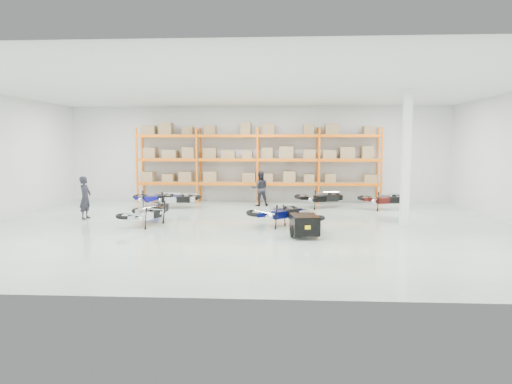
# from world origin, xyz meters

# --- Properties ---
(room) EXTENTS (18.00, 18.00, 18.00)m
(room) POSITION_xyz_m (0.00, 0.00, 2.25)
(room) COLOR #B6CBB8
(room) RESTS_ON ground
(pallet_rack) EXTENTS (11.28, 0.98, 3.62)m
(pallet_rack) POSITION_xyz_m (-0.00, 6.45, 2.26)
(pallet_rack) COLOR orange
(pallet_rack) RESTS_ON ground
(structural_column) EXTENTS (0.25, 0.25, 4.50)m
(structural_column) POSITION_xyz_m (5.20, 0.50, 2.25)
(structural_column) COLOR white
(structural_column) RESTS_ON ground
(moto_blue_centre) EXTENTS (1.99, 1.93, 1.20)m
(moto_blue_centre) POSITION_xyz_m (0.98, 0.36, 0.57)
(moto_blue_centre) COLOR #070B47
(moto_blue_centre) RESTS_ON ground
(moto_silver_left) EXTENTS (1.38, 1.85, 1.08)m
(moto_silver_left) POSITION_xyz_m (-3.48, -0.02, 0.51)
(moto_silver_left) COLOR silver
(moto_silver_left) RESTS_ON ground
(moto_black_far_left) EXTENTS (0.96, 1.85, 1.18)m
(moto_black_far_left) POSITION_xyz_m (-3.42, 1.05, 0.56)
(moto_black_far_left) COLOR black
(moto_black_far_left) RESTS_ON ground
(moto_touring_right) EXTENTS (1.31, 1.82, 1.07)m
(moto_touring_right) POSITION_xyz_m (1.78, -0.01, 0.50)
(moto_touring_right) COLOR black
(moto_touring_right) RESTS_ON ground
(trailer) EXTENTS (0.87, 1.60, 0.66)m
(trailer) POSITION_xyz_m (1.78, -1.61, 0.38)
(trailer) COLOR black
(trailer) RESTS_ON ground
(moto_back_a) EXTENTS (1.96, 1.12, 1.21)m
(moto_back_a) POSITION_xyz_m (-4.17, 4.25, 0.57)
(moto_back_a) COLOR navy
(moto_back_a) RESTS_ON ground
(moto_back_b) EXTENTS (1.76, 0.88, 1.14)m
(moto_back_b) POSITION_xyz_m (-3.38, 4.32, 0.54)
(moto_back_b) COLOR #B9BEC3
(moto_back_b) RESTS_ON ground
(moto_back_c) EXTENTS (2.12, 1.59, 1.23)m
(moto_back_c) POSITION_xyz_m (2.79, 4.78, 0.58)
(moto_back_c) COLOR black
(moto_back_c) RESTS_ON ground
(moto_back_d) EXTENTS (2.01, 1.30, 1.20)m
(moto_back_d) POSITION_xyz_m (5.41, 4.42, 0.57)
(moto_back_d) COLOR #47100E
(moto_back_d) RESTS_ON ground
(person_left) EXTENTS (0.40, 0.59, 1.56)m
(person_left) POSITION_xyz_m (-6.07, 1.38, 0.78)
(person_left) COLOR black
(person_left) RESTS_ON ground
(person_back) EXTENTS (0.83, 0.69, 1.54)m
(person_back) POSITION_xyz_m (0.16, 5.25, 0.77)
(person_back) COLOR black
(person_back) RESTS_ON ground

